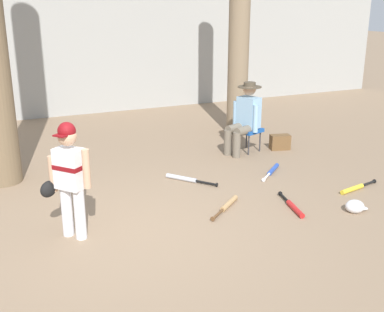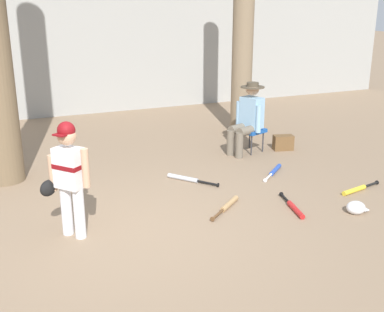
{
  "view_description": "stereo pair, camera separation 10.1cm",
  "coord_description": "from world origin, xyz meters",
  "px_view_note": "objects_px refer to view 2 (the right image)",
  "views": [
    {
      "loc": [
        -1.46,
        -4.74,
        2.5
      ],
      "look_at": [
        0.76,
        0.2,
        0.75
      ],
      "focal_mm": 45.21,
      "sensor_mm": 36.0,
      "label": 1
    },
    {
      "loc": [
        -1.37,
        -4.78,
        2.5
      ],
      "look_at": [
        0.76,
        0.2,
        0.75
      ],
      "focal_mm": 45.21,
      "sensor_mm": 36.0,
      "label": 2
    }
  ],
  "objects_px": {
    "bat_aluminum_silver": "(187,179)",
    "batting_helmet_white": "(356,208)",
    "bat_blue_youth": "(274,171)",
    "handbag_beside_stool": "(283,143)",
    "tree_behind_spectator": "(243,31)",
    "bat_wood_tan": "(228,205)",
    "seated_spectator": "(248,116)",
    "young_ballplayer": "(68,173)",
    "bat_yellow_trainer": "(357,189)",
    "bat_red_barrel": "(294,208)",
    "folding_stool": "(251,131)"
  },
  "relations": [
    {
      "from": "bat_aluminum_silver",
      "to": "batting_helmet_white",
      "type": "relative_size",
      "value": 2.45
    },
    {
      "from": "bat_blue_youth",
      "to": "batting_helmet_white",
      "type": "distance_m",
      "value": 1.64
    },
    {
      "from": "handbag_beside_stool",
      "to": "bat_aluminum_silver",
      "type": "distance_m",
      "value": 2.27
    },
    {
      "from": "tree_behind_spectator",
      "to": "bat_wood_tan",
      "type": "distance_m",
      "value": 4.17
    },
    {
      "from": "seated_spectator",
      "to": "bat_aluminum_silver",
      "type": "xyz_separation_m",
      "value": [
        -1.47,
        -0.86,
        -0.61
      ]
    },
    {
      "from": "seated_spectator",
      "to": "batting_helmet_white",
      "type": "relative_size",
      "value": 4.26
    },
    {
      "from": "seated_spectator",
      "to": "bat_wood_tan",
      "type": "height_order",
      "value": "seated_spectator"
    },
    {
      "from": "tree_behind_spectator",
      "to": "young_ballplayer",
      "type": "height_order",
      "value": "tree_behind_spectator"
    },
    {
      "from": "bat_wood_tan",
      "to": "batting_helmet_white",
      "type": "relative_size",
      "value": 2.18
    },
    {
      "from": "bat_yellow_trainer",
      "to": "seated_spectator",
      "type": "bearing_deg",
      "value": 103.51
    },
    {
      "from": "young_ballplayer",
      "to": "batting_helmet_white",
      "type": "relative_size",
      "value": 4.63
    },
    {
      "from": "tree_behind_spectator",
      "to": "bat_aluminum_silver",
      "type": "xyz_separation_m",
      "value": [
        -2.01,
        -2.09,
        -1.92
      ]
    },
    {
      "from": "young_ballplayer",
      "to": "bat_red_barrel",
      "type": "xyz_separation_m",
      "value": [
        2.66,
        -0.4,
        -0.71
      ]
    },
    {
      "from": "bat_blue_youth",
      "to": "handbag_beside_stool",
      "type": "bearing_deg",
      "value": 50.73
    },
    {
      "from": "young_ballplayer",
      "to": "bat_aluminum_silver",
      "type": "distance_m",
      "value": 2.23
    },
    {
      "from": "handbag_beside_stool",
      "to": "bat_red_barrel",
      "type": "relative_size",
      "value": 0.46
    },
    {
      "from": "young_ballplayer",
      "to": "handbag_beside_stool",
      "type": "relative_size",
      "value": 3.84
    },
    {
      "from": "folding_stool",
      "to": "bat_red_barrel",
      "type": "xyz_separation_m",
      "value": [
        -0.73,
        -2.36,
        -0.33
      ]
    },
    {
      "from": "young_ballplayer",
      "to": "bat_wood_tan",
      "type": "xyz_separation_m",
      "value": [
        1.93,
        -0.0,
        -0.71
      ]
    },
    {
      "from": "bat_wood_tan",
      "to": "batting_helmet_white",
      "type": "height_order",
      "value": "batting_helmet_white"
    },
    {
      "from": "tree_behind_spectator",
      "to": "batting_helmet_white",
      "type": "xyz_separation_m",
      "value": [
        -0.52,
        -3.93,
        -1.88
      ]
    },
    {
      "from": "handbag_beside_stool",
      "to": "bat_red_barrel",
      "type": "bearing_deg",
      "value": -120.32
    },
    {
      "from": "folding_stool",
      "to": "batting_helmet_white",
      "type": "xyz_separation_m",
      "value": [
        -0.07,
        -2.73,
        -0.29
      ]
    },
    {
      "from": "folding_stool",
      "to": "batting_helmet_white",
      "type": "relative_size",
      "value": 1.81
    },
    {
      "from": "folding_stool",
      "to": "bat_aluminum_silver",
      "type": "height_order",
      "value": "folding_stool"
    },
    {
      "from": "folding_stool",
      "to": "batting_helmet_white",
      "type": "distance_m",
      "value": 2.75
    },
    {
      "from": "young_ballplayer",
      "to": "bat_blue_youth",
      "type": "height_order",
      "value": "young_ballplayer"
    },
    {
      "from": "bat_yellow_trainer",
      "to": "bat_wood_tan",
      "type": "height_order",
      "value": "same"
    },
    {
      "from": "bat_blue_youth",
      "to": "seated_spectator",
      "type": "bearing_deg",
      "value": 83.65
    },
    {
      "from": "young_ballplayer",
      "to": "bat_wood_tan",
      "type": "relative_size",
      "value": 2.12
    },
    {
      "from": "handbag_beside_stool",
      "to": "batting_helmet_white",
      "type": "bearing_deg",
      "value": -104.05
    },
    {
      "from": "bat_red_barrel",
      "to": "folding_stool",
      "type": "bearing_deg",
      "value": 72.93
    },
    {
      "from": "bat_aluminum_silver",
      "to": "batting_helmet_white",
      "type": "bearing_deg",
      "value": -51.01
    },
    {
      "from": "folding_stool",
      "to": "bat_yellow_trainer",
      "type": "relative_size",
      "value": 0.69
    },
    {
      "from": "bat_red_barrel",
      "to": "bat_wood_tan",
      "type": "height_order",
      "value": "same"
    },
    {
      "from": "seated_spectator",
      "to": "bat_red_barrel",
      "type": "xyz_separation_m",
      "value": [
        -0.63,
        -2.33,
        -0.61
      ]
    },
    {
      "from": "bat_blue_youth",
      "to": "bat_aluminum_silver",
      "type": "bearing_deg",
      "value": 171.21
    },
    {
      "from": "handbag_beside_stool",
      "to": "bat_blue_youth",
      "type": "bearing_deg",
      "value": -129.27
    },
    {
      "from": "tree_behind_spectator",
      "to": "young_ballplayer",
      "type": "distance_m",
      "value": 5.12
    },
    {
      "from": "folding_stool",
      "to": "bat_wood_tan",
      "type": "relative_size",
      "value": 0.83
    },
    {
      "from": "folding_stool",
      "to": "young_ballplayer",
      "type": "bearing_deg",
      "value": -149.79
    },
    {
      "from": "handbag_beside_stool",
      "to": "batting_helmet_white",
      "type": "height_order",
      "value": "handbag_beside_stool"
    },
    {
      "from": "bat_yellow_trainer",
      "to": "bat_wood_tan",
      "type": "bearing_deg",
      "value": 173.56
    },
    {
      "from": "seated_spectator",
      "to": "bat_wood_tan",
      "type": "bearing_deg",
      "value": -125.02
    },
    {
      "from": "bat_yellow_trainer",
      "to": "bat_aluminum_silver",
      "type": "distance_m",
      "value": 2.37
    },
    {
      "from": "handbag_beside_stool",
      "to": "batting_helmet_white",
      "type": "distance_m",
      "value": 2.68
    },
    {
      "from": "bat_yellow_trainer",
      "to": "bat_blue_youth",
      "type": "distance_m",
      "value": 1.26
    },
    {
      "from": "bat_yellow_trainer",
      "to": "batting_helmet_white",
      "type": "height_order",
      "value": "batting_helmet_white"
    },
    {
      "from": "handbag_beside_stool",
      "to": "bat_blue_youth",
      "type": "distance_m",
      "value": 1.25
    },
    {
      "from": "young_ballplayer",
      "to": "batting_helmet_white",
      "type": "distance_m",
      "value": 3.46
    }
  ]
}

